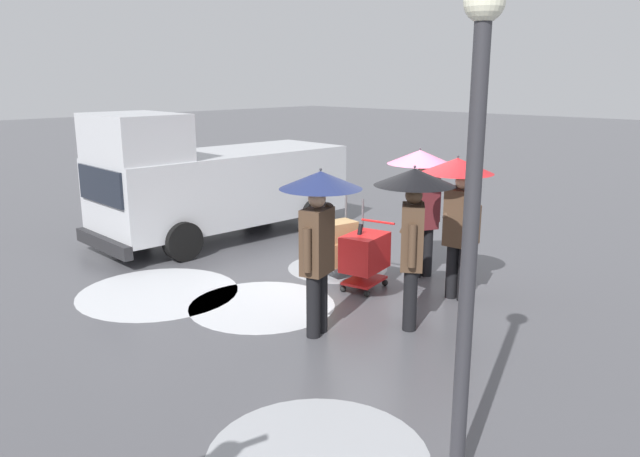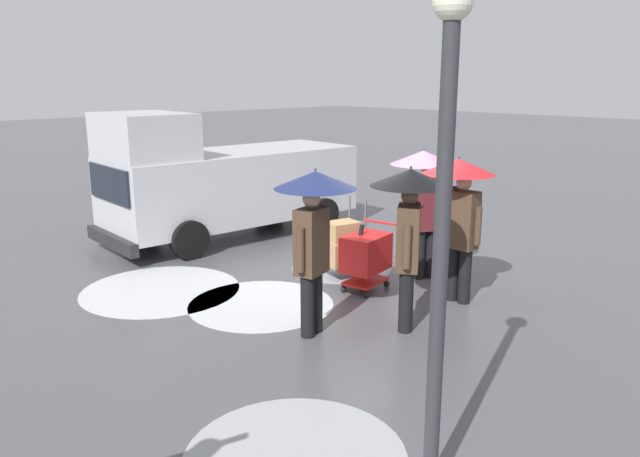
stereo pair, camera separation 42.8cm
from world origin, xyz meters
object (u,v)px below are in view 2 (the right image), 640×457
at_px(pedestrian_black_side, 425,184).
at_px(pedestrian_white_side, 409,211).
at_px(pedestrian_far_side, 460,197).
at_px(shopping_cart_vendor, 366,255).
at_px(street_lamp, 443,202).
at_px(pedestrian_pink_side, 314,213).
at_px(hand_dolly_boxes, 343,246).
at_px(cargo_van_parked_right, 222,180).

xyz_separation_m(pedestrian_black_side, pedestrian_white_side, (-1.12, 1.81, 0.01)).
distance_m(pedestrian_black_side, pedestrian_far_side, 1.10).
relative_size(shopping_cart_vendor, pedestrian_white_side, 0.49).
xyz_separation_m(pedestrian_black_side, pedestrian_far_side, (-0.99, 0.48, 0.00)).
xyz_separation_m(pedestrian_black_side, street_lamp, (-3.37, 4.31, 0.80)).
distance_m(shopping_cart_vendor, pedestrian_pink_side, 2.10).
distance_m(shopping_cart_vendor, hand_dolly_boxes, 0.72).
relative_size(pedestrian_pink_side, street_lamp, 0.56).
bearing_deg(pedestrian_pink_side, pedestrian_black_side, -81.71).
xyz_separation_m(pedestrian_white_side, street_lamp, (-2.24, 2.50, 0.79)).
relative_size(shopping_cart_vendor, street_lamp, 0.27).
bearing_deg(hand_dolly_boxes, pedestrian_white_side, 156.14).
relative_size(shopping_cart_vendor, pedestrian_black_side, 0.49).
xyz_separation_m(pedestrian_pink_side, pedestrian_black_side, (0.41, -2.81, -0.01)).
distance_m(pedestrian_black_side, pedestrian_white_side, 2.13).
bearing_deg(pedestrian_far_side, shopping_cart_vendor, 26.43).
bearing_deg(hand_dolly_boxes, pedestrian_black_side, -135.96).
bearing_deg(pedestrian_far_side, cargo_van_parked_right, 3.00).
relative_size(pedestrian_pink_side, pedestrian_far_side, 1.00).
distance_m(cargo_van_parked_right, pedestrian_pink_side, 5.34).
height_order(pedestrian_pink_side, pedestrian_far_side, same).
xyz_separation_m(cargo_van_parked_right, pedestrian_white_side, (-5.63, 1.04, 0.41)).
bearing_deg(street_lamp, pedestrian_far_side, -58.19).
bearing_deg(cargo_van_parked_right, pedestrian_black_side, -170.29).
bearing_deg(pedestrian_black_side, hand_dolly_boxes, 44.04).
height_order(cargo_van_parked_right, pedestrian_pink_side, cargo_van_parked_right).
height_order(cargo_van_parked_right, pedestrian_white_side, cargo_van_parked_right).
height_order(shopping_cart_vendor, street_lamp, street_lamp).
distance_m(pedestrian_pink_side, pedestrian_far_side, 2.40).
bearing_deg(street_lamp, shopping_cart_vendor, -41.65).
bearing_deg(hand_dolly_boxes, cargo_van_parked_right, -2.11).
bearing_deg(street_lamp, pedestrian_white_side, -48.09).
xyz_separation_m(pedestrian_far_side, street_lamp, (-2.37, 3.83, 0.80)).
height_order(pedestrian_black_side, pedestrian_white_side, same).
xyz_separation_m(cargo_van_parked_right, hand_dolly_boxes, (-3.58, 0.13, -0.64)).
distance_m(cargo_van_parked_right, pedestrian_black_side, 4.59).
bearing_deg(pedestrian_white_side, shopping_cart_vendor, -27.55).
xyz_separation_m(cargo_van_parked_right, shopping_cart_vendor, (-4.26, 0.33, -0.61)).
distance_m(pedestrian_white_side, pedestrian_far_side, 1.34).
distance_m(shopping_cart_vendor, pedestrian_far_side, 1.71).
xyz_separation_m(hand_dolly_boxes, pedestrian_pink_side, (-1.34, 1.91, 1.05)).
bearing_deg(hand_dolly_boxes, shopping_cart_vendor, 164.15).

